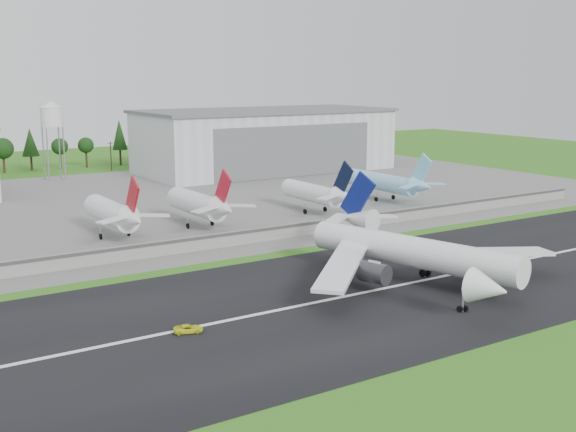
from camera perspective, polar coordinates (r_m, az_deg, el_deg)
ground at (r=123.29m, az=7.92°, el=-7.42°), size 600.00×600.00×0.00m
runway at (r=130.61m, az=5.05°, el=-6.26°), size 320.00×60.00×0.10m
runway_centerline at (r=130.59m, az=5.05°, el=-6.24°), size 220.00×1.00×0.02m
apron at (r=225.30m, az=-12.33°, el=0.91°), size 320.00×150.00×0.10m
blast_fence at (r=166.68m, az=-4.45°, el=-1.80°), size 240.00×0.61×3.50m
hangar_east at (r=296.33m, az=-1.82°, el=6.02°), size 102.00×47.00×25.20m
water_tower at (r=282.84m, az=-18.19°, el=7.65°), size 8.40×8.40×29.40m
utility_poles at (r=300.79m, az=-17.72°, el=3.15°), size 230.00×3.00×12.00m
treeline at (r=315.19m, az=-18.45°, el=3.45°), size 320.00×16.00×22.00m
main_airliner at (r=137.88m, az=9.88°, el=-3.36°), size 55.43×58.52×18.17m
ground_vehicle at (r=112.78m, az=-7.89°, el=-8.81°), size 4.91×3.34×1.25m
parked_jet_red_a at (r=177.39m, az=-13.46°, el=0.18°), size 7.36×31.29×16.74m
parked_jet_red_b at (r=186.00m, az=-6.81°, el=0.91°), size 7.36×31.29×16.76m
parked_jet_navy at (r=204.30m, az=2.41°, el=1.81°), size 7.36×31.29×16.43m
parked_jet_skyblue at (r=226.58m, az=7.93°, el=2.65°), size 7.36×37.29×16.54m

